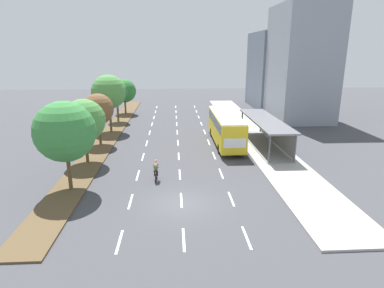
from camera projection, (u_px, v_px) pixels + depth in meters
name	position (u px, v px, depth m)	size (l,w,h in m)	color
ground_plane	(182.00, 204.00, 21.98)	(140.00, 140.00, 0.00)	#424247
median_strip	(111.00, 133.00, 40.69)	(2.60, 52.00, 0.12)	brown
sidewalk_right	(249.00, 131.00, 41.67)	(4.50, 52.00, 0.15)	#ADAAA3
lane_divider_left	(148.00, 138.00, 38.81)	(0.14, 46.49, 0.01)	white
lane_divider_center	(178.00, 137.00, 39.01)	(0.14, 46.49, 0.01)	white
lane_divider_right	(206.00, 137.00, 39.20)	(0.14, 46.49, 0.01)	white
bus_shelter	(267.00, 130.00, 34.66)	(2.90, 12.76, 2.86)	gray
bus	(225.00, 126.00, 35.67)	(2.54, 11.29, 3.37)	yellow
cyclist	(156.00, 171.00, 25.77)	(0.46, 1.82, 1.71)	black
median_tree_nearest	(65.00, 132.00, 22.85)	(4.34, 4.34, 6.56)	brown
median_tree_second	(84.00, 120.00, 28.82)	(3.80, 3.80, 5.83)	brown
median_tree_third	(98.00, 109.00, 34.69)	(3.33, 3.33, 5.54)	brown
median_tree_fourth	(109.00, 92.00, 40.26)	(4.26, 4.26, 7.09)	brown
median_tree_fifth	(117.00, 91.00, 46.28)	(3.08, 3.08, 5.96)	brown
median_tree_farthest	(124.00, 91.00, 52.35)	(3.72, 3.72, 5.53)	brown
building_near_right	(301.00, 64.00, 47.29)	(7.70, 10.51, 16.31)	#8E939E
building_mid_right	(272.00, 70.00, 58.53)	(6.65, 12.09, 13.18)	slate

